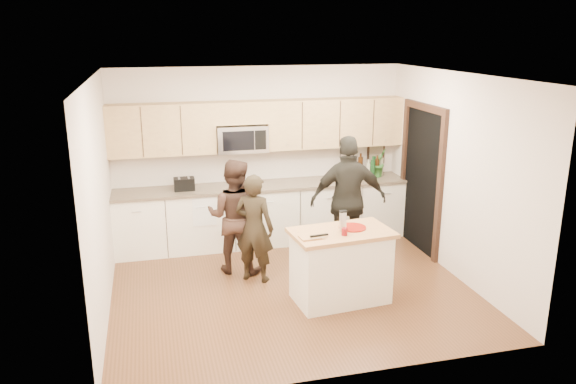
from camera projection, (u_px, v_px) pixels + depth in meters
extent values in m
plane|color=brown|center=(291.00, 287.00, 7.27)|extent=(4.50, 4.50, 0.00)
cube|color=beige|center=(259.00, 154.00, 8.76)|extent=(4.50, 0.02, 2.70)
cube|color=beige|center=(347.00, 245.00, 5.03)|extent=(4.50, 0.02, 2.70)
cube|color=beige|center=(100.00, 200.00, 6.37)|extent=(0.02, 4.00, 2.70)
cube|color=beige|center=(456.00, 176.00, 7.42)|extent=(0.02, 4.00, 2.70)
cube|color=white|center=(291.00, 76.00, 6.53)|extent=(4.50, 4.00, 0.02)
cube|color=white|center=(264.00, 215.00, 8.72)|extent=(4.50, 0.62, 0.90)
cube|color=#72644C|center=(264.00, 186.00, 8.58)|extent=(4.50, 0.66, 0.04)
cube|color=tan|center=(161.00, 130.00, 8.13)|extent=(1.55, 0.33, 0.75)
cube|color=tan|center=(334.00, 123.00, 8.75)|extent=(2.17, 0.33, 0.75)
cube|color=tan|center=(241.00, 112.00, 8.35)|extent=(0.78, 0.33, 0.33)
cube|color=silver|center=(241.00, 138.00, 8.42)|extent=(0.76, 0.40, 0.40)
cube|color=black|center=(238.00, 141.00, 8.21)|extent=(0.47, 0.01, 0.29)
cube|color=black|center=(261.00, 140.00, 8.29)|extent=(0.17, 0.01, 0.29)
cube|color=black|center=(422.00, 181.00, 8.34)|extent=(0.02, 1.05, 2.10)
cube|color=black|center=(440.00, 192.00, 7.80)|extent=(0.06, 0.10, 2.10)
cube|color=black|center=(404.00, 172.00, 8.87)|extent=(0.06, 0.10, 2.10)
cube|color=black|center=(426.00, 107.00, 8.04)|extent=(0.06, 1.25, 0.10)
cube|color=black|center=(376.00, 152.00, 9.22)|extent=(0.30, 0.03, 0.38)
cube|color=#C4AE8C|center=(376.00, 153.00, 9.21)|extent=(0.24, 0.00, 0.32)
cube|color=white|center=(204.00, 210.00, 8.14)|extent=(0.34, 0.01, 0.48)
cube|color=white|center=(202.00, 189.00, 8.35)|extent=(0.34, 0.60, 0.01)
cube|color=white|center=(341.00, 268.00, 6.83)|extent=(1.16, 0.75, 0.85)
cube|color=#AE8048|center=(342.00, 233.00, 6.70)|extent=(1.26, 0.81, 0.05)
cylinder|color=maroon|center=(352.00, 227.00, 6.79)|extent=(0.33, 0.33, 0.02)
cube|color=silver|center=(343.00, 221.00, 6.66)|extent=(0.07, 0.05, 0.22)
cube|color=black|center=(343.00, 211.00, 6.63)|extent=(0.08, 0.06, 0.02)
cylinder|color=maroon|center=(344.00, 232.00, 6.54)|extent=(0.07, 0.07, 0.09)
cube|color=#AE8048|center=(310.00, 237.00, 6.46)|extent=(0.25, 0.20, 0.02)
cube|color=black|center=(319.00, 235.00, 6.47)|extent=(0.23, 0.05, 0.02)
cube|color=silver|center=(318.00, 238.00, 6.40)|extent=(0.19, 0.04, 0.01)
cube|color=black|center=(184.00, 184.00, 8.26)|extent=(0.30, 0.20, 0.18)
cube|color=silver|center=(179.00, 178.00, 8.22)|extent=(0.03, 0.15, 0.00)
cube|color=silver|center=(189.00, 178.00, 8.25)|extent=(0.03, 0.15, 0.00)
cylinder|color=black|center=(349.00, 167.00, 8.88)|extent=(0.08, 0.08, 0.38)
cylinder|color=#321909|center=(360.00, 165.00, 9.04)|extent=(0.08, 0.08, 0.37)
cylinder|color=#A19E7E|center=(368.00, 169.00, 8.89)|extent=(0.06, 0.06, 0.31)
cylinder|color=black|center=(375.00, 166.00, 9.04)|extent=(0.07, 0.07, 0.33)
cylinder|color=#321909|center=(377.00, 166.00, 8.97)|extent=(0.07, 0.07, 0.36)
cylinder|color=#A19E7E|center=(381.00, 165.00, 9.07)|extent=(0.07, 0.07, 0.36)
cylinder|color=black|center=(373.00, 167.00, 8.87)|extent=(0.08, 0.08, 0.36)
imported|color=#32732E|center=(379.00, 163.00, 8.99)|extent=(0.31, 0.28, 0.46)
imported|color=black|center=(254.00, 228.00, 7.31)|extent=(0.63, 0.58, 1.45)
imported|color=#322019|center=(234.00, 216.00, 7.58)|extent=(0.94, 0.85, 1.58)
imported|color=black|center=(348.00, 200.00, 7.86)|extent=(1.12, 0.58, 1.83)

